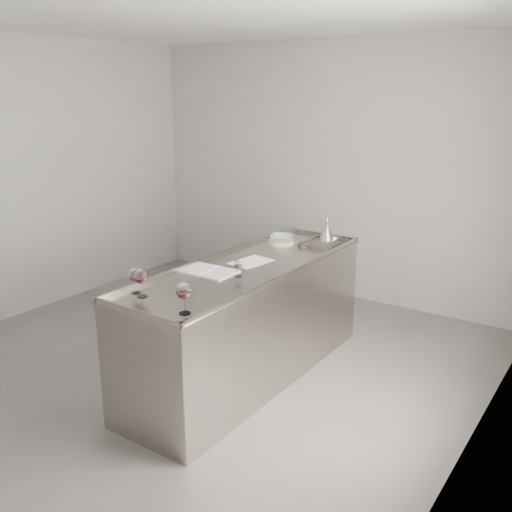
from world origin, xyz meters
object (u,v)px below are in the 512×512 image
Objects in this scene: wine_glass_middle at (141,277)px; wine_funnel at (327,233)px; notebook at (209,271)px; ceramic_bowl at (282,238)px; wine_glass_small at (238,265)px; counter at (248,322)px; wine_glass_right at (184,291)px; wine_glass_left at (135,275)px.

wine_glass_middle is 2.06m from wine_funnel.
ceramic_bowl reaches higher than notebook.
ceramic_bowl is (-0.25, 1.00, -0.05)m from wine_glass_small.
ceramic_bowl is (-0.00, 1.04, 0.04)m from notebook.
counter is 11.88× the size of wine_glass_right.
counter is at bearing 73.41° from wine_glass_left.
counter is 11.07× the size of wine_funnel.
ceramic_bowl is (-0.16, 0.76, 0.51)m from counter.
wine_glass_left reaches higher than wine_glass_small.
wine_glass_middle is at bearing 171.84° from wine_glass_right.
wine_glass_middle is at bearing -98.65° from wine_funnel.
wine_funnel reaches higher than wine_glass_small.
wine_glass_middle reaches higher than counter.
wine_glass_left is 0.09m from wine_glass_middle.
wine_glass_middle is 0.76m from wine_glass_small.
counter is at bearing -96.46° from wine_funnel.
wine_glass_left is at bearing -117.89° from wine_glass_small.
wine_funnel is (-0.12, 2.09, -0.08)m from wine_glass_right.
wine_glass_middle is 1.51× the size of wine_glass_small.
counter is 1.21m from wine_funnel.
counter is at bearing 59.09° from notebook.
wine_glass_left is at bearing -93.75° from ceramic_bowl.
counter is 1.13m from wine_glass_left.
wine_glass_middle is at bearing -90.73° from ceramic_bowl.
wine_glass_middle reaches higher than ceramic_bowl.
ceramic_bowl is at bearing 102.90° from wine_glass_right.
wine_glass_small is (-0.16, 0.77, -0.05)m from wine_glass_right.
ceramic_bowl is (0.11, 1.68, -0.08)m from wine_glass_left.
wine_glass_left is 1.38× the size of wine_glass_small.
wine_glass_right reaches higher than wine_glass_small.
counter reaches higher than notebook.
notebook is 1.39m from wine_funnel.
wine_glass_middle is 0.96× the size of wine_glass_right.
wine_glass_middle reaches higher than wine_glass_left.
wine_glass_right is 0.51× the size of notebook.
ceramic_bowl is at bearing 86.25° from wine_glass_left.
wine_glass_small is 1.04m from ceramic_bowl.
wine_glass_left is 0.88× the size of wine_glass_right.
wine_funnel is at bearing 48.01° from ceramic_bowl.
wine_glass_right is at bearing -77.10° from ceramic_bowl.
ceramic_bowl is at bearing -131.99° from wine_funnel.
wine_funnel reaches higher than counter.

